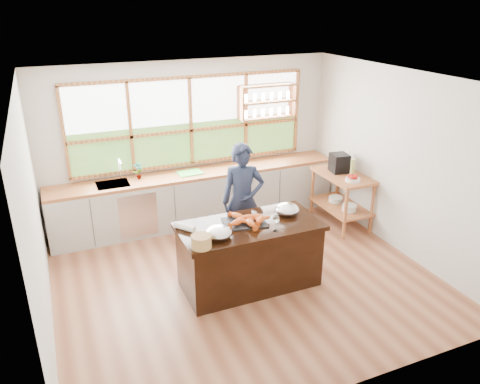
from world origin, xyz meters
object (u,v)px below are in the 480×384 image
island (249,255)px  cook (243,201)px  espresso_machine (339,163)px  wicker_basket (201,242)px

island → cook: cook is taller
espresso_machine → wicker_basket: size_ratio=1.28×
island → wicker_basket: 0.98m
espresso_machine → wicker_basket: 3.34m
wicker_basket → cook: bearing=48.6°
island → wicker_basket: size_ratio=7.70×
cook → wicker_basket: cook is taller
island → wicker_basket: bearing=-156.8°
island → wicker_basket: (-0.76, -0.33, 0.52)m
cook → wicker_basket: (-1.03, -1.16, 0.12)m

